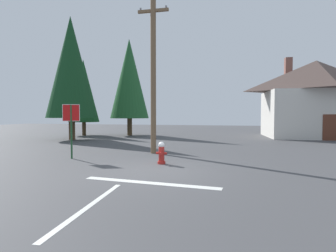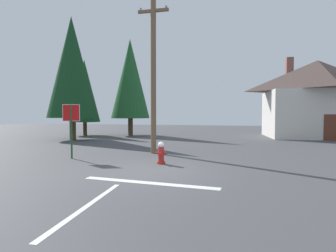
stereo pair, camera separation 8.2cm
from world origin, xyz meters
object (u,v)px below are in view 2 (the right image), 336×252
Objects in this scene: fire_hydrant at (161,153)px; house at (317,98)px; stop_sign_near at (71,120)px; pine_tree_mid_left at (72,67)px; utility_pole at (153,73)px; pine_tree_tall_left at (130,79)px; pine_tree_short_left at (85,91)px.

fire_hydrant is 18.59m from house.
stop_sign_near is 10.55m from pine_tree_mid_left.
utility_pole reaches higher than fire_hydrant.
stop_sign_near is 0.27× the size of pine_tree_tall_left.
stop_sign_near is 0.31× the size of utility_pole.
utility_pole is at bearing 112.62° from fire_hydrant.
stop_sign_near is at bearing -132.61° from house.
pine_tree_tall_left is 0.94× the size of pine_tree_mid_left.
pine_tree_mid_left reaches higher than pine_tree_tall_left.
stop_sign_near is 4.64m from utility_pole.
pine_tree_tall_left reaches higher than house.
pine_tree_mid_left reaches higher than fire_hydrant.
pine_tree_mid_left reaches higher than house.
stop_sign_near is 0.27× the size of house.
stop_sign_near is 20.78m from house.
house is 1.29× the size of pine_tree_short_left.
pine_tree_mid_left is (-2.82, -5.17, 0.34)m from pine_tree_tall_left.
pine_tree_tall_left is (-16.50, -1.83, 1.89)m from house.
pine_tree_mid_left reaches higher than pine_tree_short_left.
stop_sign_near is 14.10m from pine_tree_tall_left.
fire_hydrant is at bearing -49.06° from pine_tree_short_left.
utility_pole is at bearing -34.15° from pine_tree_mid_left.
utility_pole is at bearing -45.03° from pine_tree_short_left.
pine_tree_short_left is at bearing 108.22° from pine_tree_mid_left.
pine_tree_mid_left is (-19.32, -7.00, 2.22)m from house.
fire_hydrant is at bearing -4.15° from stop_sign_near.
pine_tree_mid_left is 1.35× the size of pine_tree_short_left.
stop_sign_near reaches higher than fire_hydrant.
utility_pole is 1.10× the size of pine_tree_short_left.
fire_hydrant is at bearing -63.71° from pine_tree_tall_left.
house reaches higher than stop_sign_near.
utility_pole reaches higher than pine_tree_short_left.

